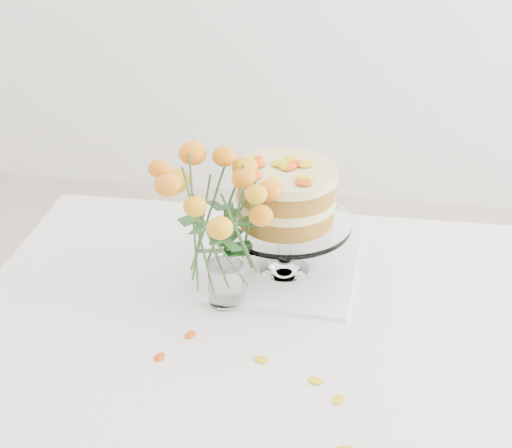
{
  "coord_description": "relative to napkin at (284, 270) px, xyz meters",
  "views": [
    {
      "loc": [
        0.01,
        -1.06,
        1.6
      ],
      "look_at": [
        -0.16,
        0.13,
        0.9
      ],
      "focal_mm": 50.0,
      "sensor_mm": 36.0,
      "label": 1
    }
  ],
  "objects": [
    {
      "name": "rose_vase",
      "position": [
        -0.1,
        -0.12,
        0.2
      ],
      "size": [
        0.29,
        0.29,
        0.36
      ],
      "rotation": [
        0.0,
        0.0,
        -0.29
      ],
      "color": "white",
      "rests_on": "table"
    },
    {
      "name": "stray_petal_a",
      "position": [
        -0.01,
        -0.29,
        -0.0
      ],
      "size": [
        0.03,
        0.02,
        0.0
      ],
      "primitive_type": "ellipsoid",
      "color": "yellow",
      "rests_on": "table"
    },
    {
      "name": "stray_petal_e",
      "position": [
        -0.19,
        -0.31,
        -0.0
      ],
      "size": [
        0.03,
        0.02,
        0.0
      ],
      "primitive_type": "ellipsoid",
      "color": "yellow",
      "rests_on": "table"
    },
    {
      "name": "stray_petal_d",
      "position": [
        -0.15,
        -0.24,
        -0.0
      ],
      "size": [
        0.03,
        0.02,
        0.0
      ],
      "primitive_type": "ellipsoid",
      "color": "yellow",
      "rests_on": "table"
    },
    {
      "name": "napkin",
      "position": [
        0.0,
        0.0,
        0.0
      ],
      "size": [
        0.32,
        0.32,
        0.01
      ],
      "primitive_type": "cube",
      "rotation": [
        0.0,
        0.0,
        -0.07
      ],
      "color": "white",
      "rests_on": "table"
    },
    {
      "name": "stray_petal_b",
      "position": [
        0.09,
        -0.33,
        -0.0
      ],
      "size": [
        0.03,
        0.02,
        0.0
      ],
      "primitive_type": "ellipsoid",
      "color": "yellow",
      "rests_on": "table"
    },
    {
      "name": "table",
      "position": [
        0.11,
        -0.19,
        -0.09
      ],
      "size": [
        1.43,
        0.93,
        0.76
      ],
      "color": "tan",
      "rests_on": "ground"
    },
    {
      "name": "stray_petal_c",
      "position": [
        0.13,
        -0.37,
        -0.0
      ],
      "size": [
        0.03,
        0.02,
        0.0
      ],
      "primitive_type": "ellipsoid",
      "color": "yellow",
      "rests_on": "table"
    },
    {
      "name": "cake_stand",
      "position": [
        0.0,
        0.0,
        0.17
      ],
      "size": [
        0.27,
        0.27,
        0.24
      ],
      "rotation": [
        0.0,
        0.0,
        -0.32
      ],
      "color": "white",
      "rests_on": "napkin"
    }
  ]
}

